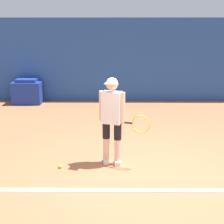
{
  "coord_description": "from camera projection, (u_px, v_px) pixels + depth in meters",
  "views": [
    {
      "loc": [
        -0.5,
        -4.85,
        2.45
      ],
      "look_at": [
        -0.55,
        0.72,
        0.93
      ],
      "focal_mm": 50.0,
      "sensor_mm": 36.0,
      "label": 1
    }
  ],
  "objects": [
    {
      "name": "ground_plane",
      "position": [
        144.0,
        176.0,
        5.32
      ],
      "size": [
        24.0,
        24.0,
        0.0
      ],
      "primitive_type": "plane",
      "color": "#B76642"
    },
    {
      "name": "covered_chair",
      "position": [
        27.0,
        92.0,
        10.29
      ],
      "size": [
        0.93,
        0.64,
        0.82
      ],
      "color": "navy",
      "rests_on": "ground_plane"
    },
    {
      "name": "tennis_player",
      "position": [
        113.0,
        117.0,
        5.58
      ],
      "size": [
        0.9,
        0.38,
        1.61
      ],
      "rotation": [
        0.0,
        0.0,
        -0.32
      ],
      "color": "beige",
      "rests_on": "ground_plane"
    },
    {
      "name": "back_wall",
      "position": [
        130.0,
        61.0,
        10.4
      ],
      "size": [
        24.0,
        0.1,
        2.75
      ],
      "color": "#234C99",
      "rests_on": "ground_plane"
    },
    {
      "name": "tennis_ball",
      "position": [
        60.0,
        166.0,
        5.61
      ],
      "size": [
        0.07,
        0.07,
        0.07
      ],
      "color": "#D1E533",
      "rests_on": "ground_plane"
    },
    {
      "name": "court_baseline",
      "position": [
        147.0,
        190.0,
        4.83
      ],
      "size": [
        21.6,
        0.1,
        0.01
      ],
      "color": "white",
      "rests_on": "ground_plane"
    }
  ]
}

